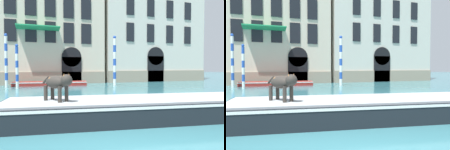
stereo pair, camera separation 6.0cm
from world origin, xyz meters
TOP-DOWN VIEW (x-y plane):
  - palazzo_left at (-0.26, 24.32)m, footprint 11.63×7.40m
  - palazzo_right at (12.61, 24.33)m, footprint 13.24×6.13m
  - boat_foreground at (1.54, 4.83)m, footprint 9.10×3.61m
  - dog_on_deck at (-1.03, 5.02)m, footprint 0.86×1.14m
  - boat_moored_near_palazzo at (-0.37, 19.70)m, footprint 6.93×2.38m
  - mooring_pole_0 at (5.43, 17.74)m, footprint 0.29×0.29m
  - mooring_pole_1 at (-3.18, 17.82)m, footprint 0.24×0.24m
  - mooring_pole_2 at (-4.12, 18.89)m, footprint 0.26×0.26m

SIDE VIEW (x-z plane):
  - boat_moored_near_palazzo at x=-0.37m, z-range 0.01..0.41m
  - boat_foreground at x=1.54m, z-range 0.02..0.74m
  - dog_on_deck at x=-1.03m, z-range 0.85..1.73m
  - mooring_pole_1 at x=-3.18m, z-range 0.02..3.71m
  - mooring_pole_2 at x=-4.12m, z-range 0.02..4.70m
  - mooring_pole_0 at x=5.43m, z-range 0.02..4.80m
  - palazzo_left at x=-0.26m, z-range -0.02..16.43m
  - palazzo_right at x=12.61m, z-range -0.02..18.66m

